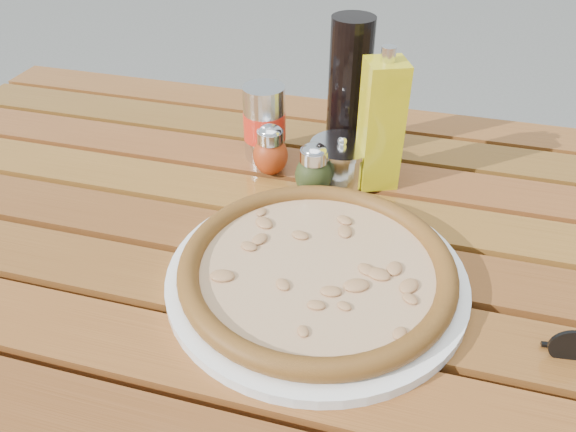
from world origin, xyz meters
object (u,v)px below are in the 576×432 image
(oregano_shaker, at_px, (314,170))
(olive_oil_cruet, at_px, (381,124))
(dark_bottle, at_px, (349,88))
(soda_can, at_px, (265,123))
(parmesan_tin, at_px, (341,161))
(table, at_px, (284,285))
(plate, at_px, (316,277))
(pizza, at_px, (317,267))
(pepper_shaker, at_px, (270,151))

(oregano_shaker, relative_size, olive_oil_cruet, 0.39)
(dark_bottle, xyz_separation_m, soda_can, (-0.12, -0.05, -0.05))
(olive_oil_cruet, bearing_deg, parmesan_tin, -175.02)
(olive_oil_cruet, xyz_separation_m, parmesan_tin, (-0.05, -0.00, -0.07))
(table, xyz_separation_m, soda_can, (-0.09, 0.21, 0.13))
(dark_bottle, bearing_deg, plate, -85.38)
(pizza, xyz_separation_m, oregano_shaker, (-0.05, 0.19, 0.02))
(pizza, xyz_separation_m, soda_can, (-0.15, 0.27, 0.04))
(oregano_shaker, height_order, dark_bottle, dark_bottle)
(dark_bottle, height_order, parmesan_tin, dark_bottle)
(dark_bottle, relative_size, parmesan_tin, 1.78)
(pepper_shaker, relative_size, olive_oil_cruet, 0.39)
(plate, distance_m, olive_oil_cruet, 0.26)
(pepper_shaker, height_order, oregano_shaker, same)
(olive_oil_cruet, bearing_deg, pepper_shaker, -173.88)
(pizza, xyz_separation_m, pepper_shaker, (-0.13, 0.22, 0.02))
(plate, height_order, pizza, pizza)
(pizza, xyz_separation_m, dark_bottle, (-0.03, 0.32, 0.09))
(parmesan_tin, bearing_deg, plate, -85.73)
(parmesan_tin, bearing_deg, olive_oil_cruet, 4.98)
(pepper_shaker, distance_m, olive_oil_cruet, 0.17)
(pepper_shaker, height_order, soda_can, soda_can)
(pizza, xyz_separation_m, parmesan_tin, (-0.02, 0.24, 0.01))
(oregano_shaker, bearing_deg, soda_can, 139.75)
(pizza, bearing_deg, pepper_shaker, 119.24)
(pepper_shaker, distance_m, soda_can, 0.06)
(table, bearing_deg, pizza, -46.09)
(olive_oil_cruet, distance_m, parmesan_tin, 0.09)
(table, distance_m, dark_bottle, 0.32)
(plate, height_order, pepper_shaker, pepper_shaker)
(plate, bearing_deg, pepper_shaker, 119.24)
(table, xyz_separation_m, pizza, (0.06, -0.06, 0.10))
(parmesan_tin, bearing_deg, soda_can, 165.36)
(plate, xyz_separation_m, dark_bottle, (-0.03, 0.32, 0.10))
(pizza, distance_m, soda_can, 0.31)
(plate, bearing_deg, parmesan_tin, 94.27)
(plate, bearing_deg, pizza, -18.43)
(plate, relative_size, dark_bottle, 1.64)
(dark_bottle, bearing_deg, soda_can, -157.34)
(plate, bearing_deg, soda_can, 118.82)
(pepper_shaker, xyz_separation_m, parmesan_tin, (0.11, 0.01, -0.01))
(plate, xyz_separation_m, pizza, (0.00, -0.00, 0.02))
(pizza, xyz_separation_m, olive_oil_cruet, (0.04, 0.24, 0.07))
(table, xyz_separation_m, plate, (0.06, -0.06, 0.08))
(soda_can, bearing_deg, pepper_shaker, -63.25)
(pepper_shaker, xyz_separation_m, soda_can, (-0.02, 0.05, 0.02))
(oregano_shaker, relative_size, soda_can, 0.68)
(table, distance_m, plate, 0.12)
(pizza, distance_m, olive_oil_cruet, 0.25)
(pepper_shaker, distance_m, dark_bottle, 0.16)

